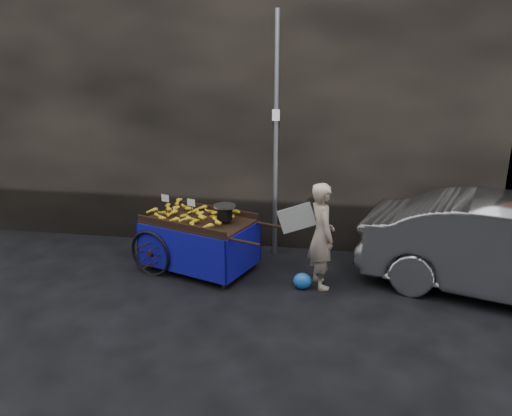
# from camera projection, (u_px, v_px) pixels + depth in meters

# --- Properties ---
(ground) EXTENTS (80.00, 80.00, 0.00)m
(ground) POSITION_uv_depth(u_px,v_px,m) (244.00, 284.00, 7.55)
(ground) COLOR black
(ground) RESTS_ON ground
(building_wall) EXTENTS (13.50, 2.00, 5.00)m
(building_wall) POSITION_uv_depth(u_px,v_px,m) (290.00, 101.00, 9.19)
(building_wall) COLOR black
(building_wall) RESTS_ON ground
(street_pole) EXTENTS (0.12, 0.10, 4.00)m
(street_pole) POSITION_uv_depth(u_px,v_px,m) (276.00, 139.00, 8.13)
(street_pole) COLOR slate
(street_pole) RESTS_ON ground
(banana_cart) EXTENTS (2.46, 1.69, 1.23)m
(banana_cart) POSITION_uv_depth(u_px,v_px,m) (196.00, 224.00, 7.89)
(banana_cart) COLOR black
(banana_cart) RESTS_ON ground
(vendor) EXTENTS (0.95, 0.68, 1.60)m
(vendor) POSITION_uv_depth(u_px,v_px,m) (321.00, 235.00, 7.29)
(vendor) COLOR tan
(vendor) RESTS_ON ground
(plastic_bag) EXTENTS (0.27, 0.22, 0.25)m
(plastic_bag) POSITION_uv_depth(u_px,v_px,m) (302.00, 281.00, 7.38)
(plastic_bag) COLOR blue
(plastic_bag) RESTS_ON ground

